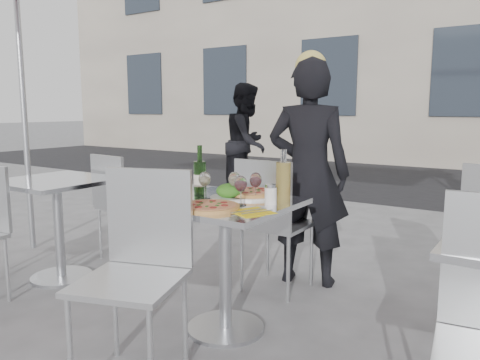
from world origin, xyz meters
The scene contains 21 objects.
ground centered at (0.00, 0.00, 0.00)m, with size 80.00×80.00×0.00m, color slate.
street_asphalt centered at (0.00, 6.50, 0.00)m, with size 24.00×5.00×0.00m, color black.
main_table centered at (0.00, 0.00, 0.54)m, with size 0.72×0.72×0.75m.
side_table_left centered at (-1.50, 0.00, 0.54)m, with size 0.72×0.72×0.75m.
chair_far centered at (-0.06, 0.62, 0.55)m, with size 0.42×0.43×0.93m.
chair_near centered at (-0.09, -0.56, 0.57)m, with size 0.56×0.57×0.97m.
side_chair_lfar centered at (-1.45, 0.54, 0.53)m, with size 0.44×0.45×0.89m.
woman_diner centered at (0.05, 0.95, 0.80)m, with size 0.58×0.38×1.60m, color black.
pedestrian_a centered at (-1.97, 3.31, 0.80)m, with size 0.78×0.60×1.60m, color black.
pizza_near centered at (0.04, -0.19, 0.76)m, with size 0.31×0.31×0.02m.
pizza_far centered at (0.03, 0.22, 0.77)m, with size 0.34×0.34×0.03m.
salad_plate centered at (-0.03, 0.08, 0.79)m, with size 0.22×0.22×0.09m.
wine_bottle centered at (-0.23, 0.07, 0.86)m, with size 0.07×0.08×0.29m.
carafe centered at (0.28, 0.15, 0.87)m, with size 0.08×0.08×0.29m.
sugar_shaker centered at (0.25, 0.07, 0.80)m, with size 0.06×0.06×0.11m.
wineglass_white_a centered at (-0.13, -0.01, 0.86)m, with size 0.07×0.07×0.16m.
wineglass_white_b centered at (0.01, 0.07, 0.86)m, with size 0.07×0.07×0.16m.
wineglass_red_a centered at (0.13, -0.04, 0.86)m, with size 0.07×0.07×0.16m.
wineglass_red_b centered at (0.12, 0.12, 0.86)m, with size 0.07×0.07×0.16m.
napkin_left centered at (-0.27, -0.19, 0.75)m, with size 0.25×0.25×0.01m.
napkin_right centered at (0.27, -0.15, 0.75)m, with size 0.24×0.24×0.01m.
Camera 1 is at (1.46, -2.06, 1.25)m, focal length 35.00 mm.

